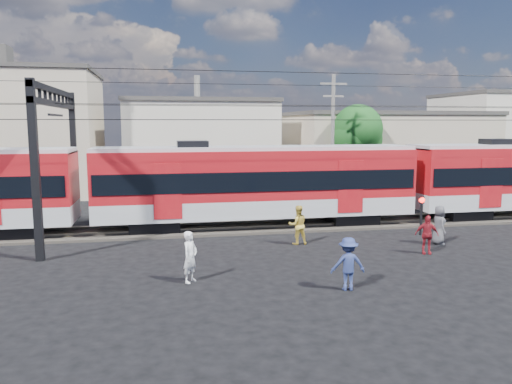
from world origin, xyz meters
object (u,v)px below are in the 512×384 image
pedestrian_c (348,264)px  crossing_signal (421,208)px  pedestrian_a (190,257)px  commuter_train (260,181)px

pedestrian_c → crossing_signal: crossing_signal is taller
pedestrian_a → crossing_signal: crossing_signal is taller
pedestrian_a → pedestrian_c: 5.22m
pedestrian_c → pedestrian_a: bearing=-14.5°
pedestrian_a → crossing_signal: bearing=-28.0°
pedestrian_a → pedestrian_c: pedestrian_a is taller
commuter_train → pedestrian_c: (0.81, -10.06, -1.54)m
pedestrian_a → pedestrian_c: size_ratio=1.02×
pedestrian_a → commuter_train: bearing=11.4°
commuter_train → pedestrian_a: size_ratio=28.81×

